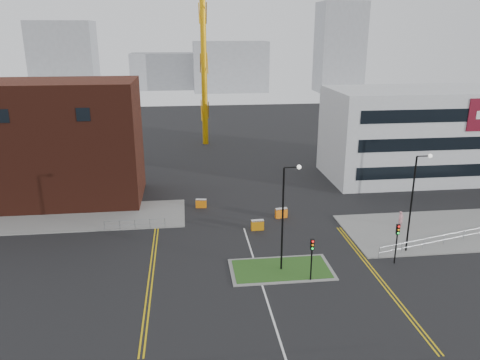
% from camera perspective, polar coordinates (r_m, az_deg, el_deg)
% --- Properties ---
extents(ground, '(200.00, 200.00, 0.00)m').
position_cam_1_polar(ground, '(33.29, 4.42, -17.63)').
color(ground, black).
rests_on(ground, ground).
extents(pavement_left, '(28.00, 8.00, 0.12)m').
position_cam_1_polar(pavement_left, '(54.15, -21.80, -4.34)').
color(pavement_left, slate).
rests_on(pavement_left, ground).
extents(pavement_right, '(24.00, 10.00, 0.12)m').
position_cam_1_polar(pavement_right, '(52.72, 25.52, -5.43)').
color(pavement_right, slate).
rests_on(pavement_right, ground).
extents(island_kerb, '(8.60, 4.60, 0.08)m').
position_cam_1_polar(island_kerb, '(40.28, 5.03, -10.81)').
color(island_kerb, slate).
rests_on(island_kerb, ground).
extents(grass_island, '(8.00, 4.00, 0.12)m').
position_cam_1_polar(grass_island, '(40.27, 5.03, -10.78)').
color(grass_island, '#29501A').
rests_on(grass_island, ground).
extents(brick_building, '(24.20, 10.07, 14.24)m').
position_cam_1_polar(brick_building, '(58.57, -23.95, 3.99)').
color(brick_building, '#431A10').
rests_on(brick_building, ground).
extents(office_block, '(25.00, 12.20, 12.00)m').
position_cam_1_polar(office_block, '(67.87, 21.20, 5.29)').
color(office_block, silver).
rests_on(office_block, ground).
extents(streetlamp_island, '(1.46, 0.36, 9.18)m').
position_cam_1_polar(streetlamp_island, '(38.06, 5.57, -3.66)').
color(streetlamp_island, black).
rests_on(streetlamp_island, ground).
extents(streetlamp_right_near, '(1.46, 0.36, 9.18)m').
position_cam_1_polar(streetlamp_right_near, '(43.86, 20.51, -1.81)').
color(streetlamp_right_near, black).
rests_on(streetlamp_right_near, ground).
extents(traffic_light_island, '(0.28, 0.33, 3.65)m').
position_cam_1_polar(traffic_light_island, '(37.83, 8.76, -8.64)').
color(traffic_light_island, black).
rests_on(traffic_light_island, ground).
extents(traffic_light_right, '(0.28, 0.33, 3.65)m').
position_cam_1_polar(traffic_light_right, '(42.23, 18.62, -6.51)').
color(traffic_light_right, black).
rests_on(traffic_light_right, ground).
extents(railing_left, '(6.05, 0.05, 1.10)m').
position_cam_1_polar(railing_left, '(48.55, -12.70, -5.12)').
color(railing_left, gray).
rests_on(railing_left, ground).
extents(railing_right, '(19.05, 5.05, 1.10)m').
position_cam_1_polar(railing_right, '(49.75, 25.65, -5.90)').
color(railing_right, gray).
rests_on(railing_right, ground).
extents(centre_line, '(0.15, 30.00, 0.01)m').
position_cam_1_polar(centre_line, '(34.90, 3.76, -15.75)').
color(centre_line, silver).
rests_on(centre_line, ground).
extents(yellow_left_a, '(0.12, 24.00, 0.01)m').
position_cam_1_polar(yellow_left_a, '(41.45, -10.87, -10.26)').
color(yellow_left_a, gold).
rests_on(yellow_left_a, ground).
extents(yellow_left_b, '(0.12, 24.00, 0.01)m').
position_cam_1_polar(yellow_left_b, '(41.43, -10.45, -10.25)').
color(yellow_left_b, gold).
rests_on(yellow_left_b, ground).
extents(yellow_right_a, '(0.12, 20.00, 0.01)m').
position_cam_1_polar(yellow_right_a, '(40.75, 16.21, -11.20)').
color(yellow_right_a, gold).
rests_on(yellow_right_a, ground).
extents(yellow_right_b, '(0.12, 20.00, 0.01)m').
position_cam_1_polar(yellow_right_b, '(40.86, 16.60, -11.16)').
color(yellow_right_b, gold).
rests_on(yellow_right_b, ground).
extents(skyline_a, '(18.00, 12.00, 22.00)m').
position_cam_1_polar(skyline_a, '(150.76, -20.63, 13.52)').
color(skyline_a, gray).
rests_on(skyline_a, ground).
extents(skyline_b, '(24.00, 12.00, 16.00)m').
position_cam_1_polar(skyline_b, '(157.75, -1.20, 13.65)').
color(skyline_b, gray).
rests_on(skyline_b, ground).
extents(skyline_c, '(14.00, 12.00, 28.00)m').
position_cam_1_polar(skyline_c, '(159.90, 12.04, 15.49)').
color(skyline_c, gray).
rests_on(skyline_c, ground).
extents(skyline_d, '(30.00, 12.00, 12.00)m').
position_cam_1_polar(skyline_d, '(167.11, -7.86, 13.04)').
color(skyline_d, gray).
rests_on(skyline_d, ground).
extents(pedestrian, '(0.71, 0.56, 1.72)m').
position_cam_1_polar(pedestrian, '(50.63, 19.00, -4.57)').
color(pedestrian, '#CC848D').
rests_on(pedestrian, ground).
extents(barrier_left, '(1.25, 0.57, 1.01)m').
position_cam_1_polar(barrier_left, '(53.39, -4.77, -2.82)').
color(barrier_left, orange).
rests_on(barrier_left, ground).
extents(barrier_mid, '(1.30, 0.48, 1.08)m').
position_cam_1_polar(barrier_mid, '(47.41, 2.14, -5.45)').
color(barrier_mid, '#C3750A').
rests_on(barrier_mid, ground).
extents(barrier_right, '(1.33, 0.60, 1.08)m').
position_cam_1_polar(barrier_right, '(50.58, 5.05, -3.98)').
color(barrier_right, orange).
rests_on(barrier_right, ground).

